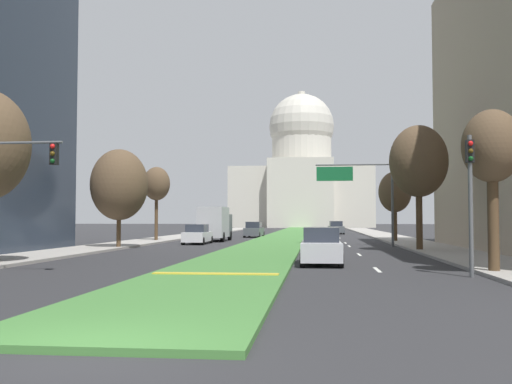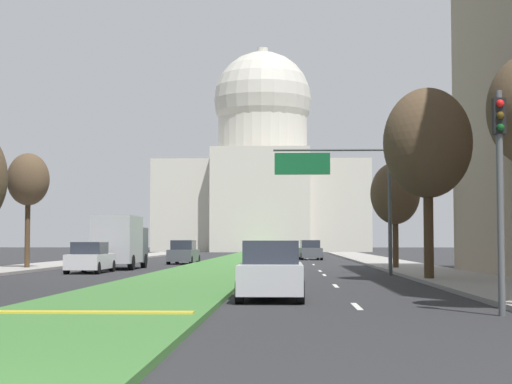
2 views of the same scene
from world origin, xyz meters
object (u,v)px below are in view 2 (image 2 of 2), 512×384
Objects in this scene: capitol_building at (263,173)px; sedan_distant at (184,253)px; traffic_light_near_right at (500,172)px; street_tree_right_mid at (428,144)px; sedan_midblock at (90,258)px; street_tree_right_far at (395,194)px; sedan_far_horizon at (310,251)px; street_tree_left_far at (28,180)px; overhead_guide_sign at (345,182)px; box_truck_delivery at (120,241)px; sedan_lead_stopped at (271,272)px.

capitol_building is 78.57m from sedan_distant.
street_tree_right_mid is at bearing 86.45° from traffic_light_near_right.
sedan_midblock is (-6.28, -95.44, -12.13)m from capitol_building.
street_tree_right_far is at bearing 87.35° from traffic_light_near_right.
sedan_far_horizon is (9.76, 14.68, 0.01)m from sedan_distant.
street_tree_left_far is at bearing -178.17° from street_tree_right_far.
overhead_guide_sign is (7.17, -97.86, -8.25)m from capitol_building.
sedan_midblock is 0.97× the size of sedan_distant.
street_tree_left_far is 21.80m from street_tree_right_far.
street_tree_left_far reaches higher than sedan_distant.
street_tree_right_mid is 1.29× the size of street_tree_right_far.
box_truck_delivery is at bearing 146.67° from overhead_guide_sign.
street_tree_right_far is at bearing 65.85° from overhead_guide_sign.
sedan_midblock is at bearing -162.52° from street_tree_right_far.
sedan_far_horizon is (12.56, 32.57, 0.05)m from sedan_midblock.
sedan_lead_stopped is at bearing -92.67° from sedan_far_horizon.
street_tree_left_far reaches higher than box_truck_delivery.
sedan_far_horizon is at bearing 91.45° from overhead_guide_sign.
sedan_distant is at bearing 59.99° from street_tree_left_far.
traffic_light_near_right is 58.22m from sedan_far_horizon.
sedan_lead_stopped is 0.73× the size of box_truck_delivery.
capitol_building reaches higher than box_truck_delivery.
box_truck_delivery is (-15.11, 31.70, -1.64)m from traffic_light_near_right.
capitol_building is at bearing 94.36° from traffic_light_near_right.
capitol_building is 7.31× the size of sedan_far_horizon.
street_tree_right_mid is 19.52m from sedan_midblock.
box_truck_delivery is (-16.13, 15.29, -4.15)m from street_tree_right_mid.
sedan_lead_stopped is at bearing -79.13° from sedan_distant.
overhead_guide_sign is 18.43m from sedan_lead_stopped.
sedan_midblock is at bearing 151.12° from street_tree_right_mid.
overhead_guide_sign reaches higher than box_truck_delivery.
sedan_distant is at bearing 106.30° from traffic_light_near_right.
street_tree_right_mid is at bearing -43.46° from box_truck_delivery.
street_tree_right_mid is 1.76× the size of sedan_lead_stopped.
traffic_light_near_right is 45.30m from sedan_distant.
overhead_guide_sign is at bearing -114.15° from street_tree_right_far.
overhead_guide_sign reaches higher than sedan_midblock.
street_tree_left_far is 1.51× the size of sedan_midblock.
box_truck_delivery is (-12.18, -26.40, 0.85)m from sedan_far_horizon.
street_tree_right_mid is 25.41m from street_tree_left_far.
sedan_far_horizon is at bearing 58.06° from street_tree_left_far.
traffic_light_near_right is at bearing -55.98° from street_tree_left_far.
traffic_light_near_right is 0.63× the size of street_tree_right_mid.
traffic_light_near_right is 0.75× the size of street_tree_left_far.
box_truck_delivery is at bearing -101.68° from sedan_distant.
street_tree_right_far is at bearing 1.83° from street_tree_left_far.
sedan_distant reaches higher than sedan_midblock.
sedan_lead_stopped is (-3.35, -17.70, -3.86)m from overhead_guide_sign.
sedan_midblock is 0.97× the size of sedan_far_horizon.
box_truck_delivery is at bearing 16.43° from street_tree_left_far.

